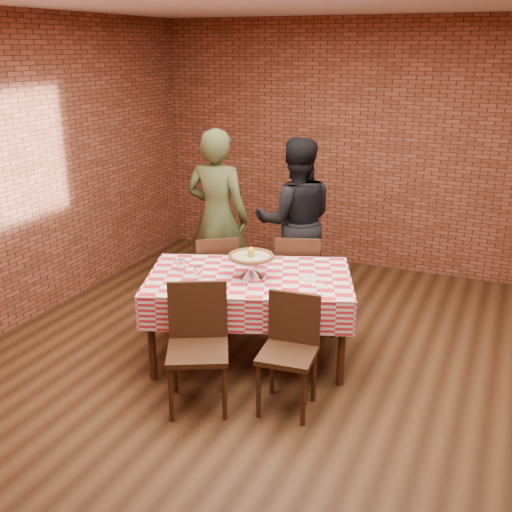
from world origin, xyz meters
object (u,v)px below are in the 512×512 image
water_glass_left (198,272)px  chair_near_right (287,357)px  condiment_caddy (257,257)px  chair_near_left (198,350)px  table (249,317)px  chair_far_left (216,277)px  chair_far_right (297,277)px  water_glass_right (181,266)px  pizza (251,257)px  diner_black (296,221)px  pizza_stand (251,267)px  diner_olive (217,218)px

water_glass_left → chair_near_right: (0.95, -0.40, -0.38)m
condiment_caddy → chair_near_left: chair_near_left is taller
table → chair_far_left: chair_far_left is taller
condiment_caddy → chair_far_right: chair_far_right is taller
chair_near_left → chair_near_right: bearing=-7.2°
water_glass_left → water_glass_right: same height
chair_near_left → chair_near_right: 0.66m
water_glass_left → pizza: bearing=28.5°
water_glass_right → diner_black: size_ratio=0.06×
pizza → water_glass_right: 0.62m
pizza → chair_far_right: bearing=84.5°
chair_near_right → diner_black: (-0.67, 1.98, 0.43)m
pizza_stand → diner_black: (-0.12, 1.38, 0.02)m
table → condiment_caddy: bearing=99.7°
table → water_glass_left: water_glass_left is taller
condiment_caddy → water_glass_left: bearing=-128.6°
water_glass_left → chair_far_right: size_ratio=0.12×
table → pizza: bearing=-35.4°
chair_near_left → diner_black: diner_black is taller
chair_near_right → diner_olive: (-1.40, 1.64, 0.47)m
table → chair_near_right: (0.58, -0.62, 0.06)m
chair_near_right → chair_far_right: size_ratio=0.97×
diner_olive → diner_black: 0.81m
diner_olive → pizza_stand: bearing=126.3°
pizza → diner_black: 1.38m
chair_far_right → water_glass_left: bearing=47.1°
pizza → chair_near_right: bearing=-47.3°
water_glass_right → diner_olive: (-0.25, 1.16, 0.10)m
condiment_caddy → diner_black: 1.09m
chair_near_left → diner_black: bearing=64.6°
chair_near_right → chair_near_left: bearing=-165.7°
chair_near_right → pizza: bearing=127.4°
pizza_stand → diner_olive: (-0.84, 1.03, 0.07)m
chair_far_right → table: bearing=63.0°
chair_far_right → chair_far_left: bearing=0.8°
chair_near_right → chair_far_right: (-0.47, 1.50, 0.02)m
chair_near_right → table: bearing=127.8°
pizza → water_glass_right: size_ratio=3.60×
diner_black → chair_far_left: bearing=29.8°
table → chair_near_left: bearing=-92.4°
chair_far_left → pizza_stand: bearing=102.0°
chair_near_left → condiment_caddy: bearing=63.8°
table → diner_black: size_ratio=0.97×
water_glass_right → chair_near_right: size_ratio=0.12×
table → diner_black: 1.45m
table → water_glass_right: size_ratio=15.77×
water_glass_right → pizza: bearing=12.0°
chair_far_left → chair_far_right: bearing=165.8°
chair_far_left → diner_black: size_ratio=0.51×
chair_far_right → diner_black: (-0.20, 0.49, 0.41)m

